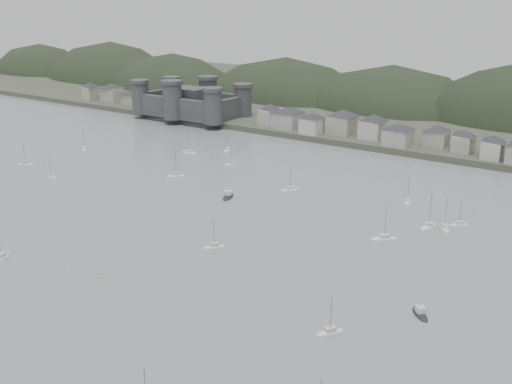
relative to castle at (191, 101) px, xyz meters
The scene contains 10 objects.
ground 216.45m from the castle, 56.28° to the right, with size 900.00×900.00×0.00m, color slate.
far_shore_land 166.61m from the castle, 43.83° to the left, with size 900.00×250.00×3.00m, color #383D2D.
forested_ridge 155.26m from the castle, 35.67° to the left, with size 851.55×103.94×102.57m.
castle is the anchor object (origin of this frame).
waterfront_town 170.64m from the castle, ahead, with size 451.48×28.46×12.92m.
sailboat_lead 174.85m from the castle, 23.19° to the right, with size 4.85×7.62×9.97m.
moored_fleet 167.21m from the castle, 49.24° to the right, with size 252.26×162.04×13.54m.
motor_launch_near 237.61m from the castle, 36.49° to the right, with size 6.48×6.80×3.67m.
motor_launch_far 145.76m from the castle, 43.86° to the right, with size 6.25×9.49×4.11m.
mooring_buoys 165.05m from the castle, 43.72° to the right, with size 169.37×106.13×0.70m.
Camera 1 is at (105.96, -77.32, 68.23)m, focal length 40.35 mm.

